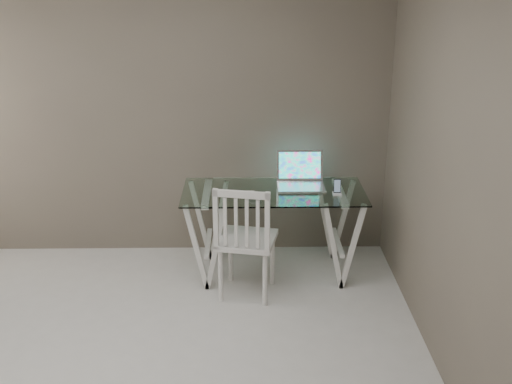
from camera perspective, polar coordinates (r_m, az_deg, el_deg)
The scene contains 7 objects.
room at distance 3.44m, azimuth -14.54°, elevation 5.31°, with size 4.50×4.52×2.71m.
desk at distance 5.41m, azimuth 1.54°, elevation -3.53°, with size 1.50×0.70×0.75m.
chair at distance 4.97m, azimuth -0.99°, elevation -4.02°, with size 0.51×0.51×0.95m.
laptop at distance 5.41m, azimuth 3.97°, elevation 1.28°, with size 0.39×0.35×0.27m.
keyboard at distance 5.22m, azimuth -1.42°, elevation -0.11°, with size 0.25×0.11×0.01m, color silver.
mouse at distance 5.10m, azimuth -0.12°, elevation -0.41°, with size 0.12×0.07×0.04m, color silver.
phone_dock at distance 5.23m, azimuth 7.22°, elevation 0.14°, with size 0.07×0.07×0.13m.
Camera 1 is at (0.74, -3.21, 2.56)m, focal length 45.00 mm.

